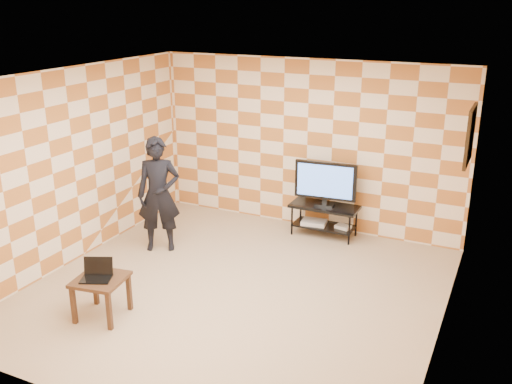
{
  "coord_description": "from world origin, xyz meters",
  "views": [
    {
      "loc": [
        3.01,
        -5.78,
        3.56
      ],
      "look_at": [
        0.0,
        0.6,
        1.15
      ],
      "focal_mm": 40.0,
      "sensor_mm": 36.0,
      "label": 1
    }
  ],
  "objects_px": {
    "tv_stand": "(324,213)",
    "tv": "(325,182)",
    "person": "(159,195)",
    "side_table": "(101,285)"
  },
  "relations": [
    {
      "from": "tv",
      "to": "tv_stand",
      "type": "bearing_deg",
      "value": 84.92
    },
    {
      "from": "tv_stand",
      "to": "person",
      "type": "xyz_separation_m",
      "value": [
        -2.03,
        -1.51,
        0.48
      ]
    },
    {
      "from": "tv_stand",
      "to": "tv",
      "type": "distance_m",
      "value": 0.52
    },
    {
      "from": "side_table",
      "to": "tv_stand",
      "type": "bearing_deg",
      "value": 65.48
    },
    {
      "from": "tv_stand",
      "to": "person",
      "type": "bearing_deg",
      "value": -143.4
    },
    {
      "from": "side_table",
      "to": "person",
      "type": "distance_m",
      "value": 2.01
    },
    {
      "from": "side_table",
      "to": "person",
      "type": "bearing_deg",
      "value": 103.94
    },
    {
      "from": "tv",
      "to": "person",
      "type": "relative_size",
      "value": 0.57
    },
    {
      "from": "tv",
      "to": "side_table",
      "type": "bearing_deg",
      "value": -114.54
    },
    {
      "from": "tv_stand",
      "to": "person",
      "type": "distance_m",
      "value": 2.58
    }
  ]
}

